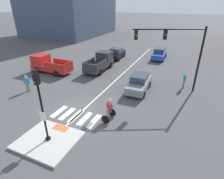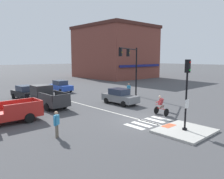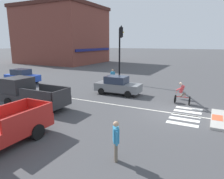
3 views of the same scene
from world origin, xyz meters
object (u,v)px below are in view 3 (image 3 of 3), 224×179
pickup_truck_charcoal_westbound_far (29,94)px  car_blue_eastbound_distant (22,76)px  traffic_light_mast (120,45)px  cyclist (182,93)px  car_grey_eastbound_mid (118,85)px  pedestrian_waiting_far_side (113,75)px  pedestrian_at_curb_left (116,138)px

pickup_truck_charcoal_westbound_far → car_blue_eastbound_distant: bearing=52.6°
traffic_light_mast → car_blue_eastbound_distant: bearing=107.2°
traffic_light_mast → cyclist: (-3.68, -6.86, -3.47)m
car_grey_eastbound_mid → pedestrian_waiting_far_side: pedestrian_waiting_far_side is taller
car_blue_eastbound_distant → pedestrian_waiting_far_side: pedestrian_waiting_far_side is taller
traffic_light_mast → pedestrian_at_curb_left: bearing=-156.0°
car_grey_eastbound_mid → pedestrian_at_curb_left: bearing=-155.2°
car_blue_eastbound_distant → pedestrian_at_curb_left: pedestrian_at_curb_left is taller
pickup_truck_charcoal_westbound_far → pedestrian_at_curb_left: (-3.61, -8.67, 0.00)m
pedestrian_at_curb_left → car_blue_eastbound_distant: bearing=59.8°
car_grey_eastbound_mid → car_blue_eastbound_distant: bearing=91.3°
car_grey_eastbound_mid → pickup_truck_charcoal_westbound_far: bearing=147.1°
traffic_light_mast → pedestrian_waiting_far_side: 3.73m
car_grey_eastbound_mid → pickup_truck_charcoal_westbound_far: 7.52m
traffic_light_mast → car_grey_eastbound_mid: traffic_light_mast is taller
cyclist → pedestrian_waiting_far_side: size_ratio=1.01×
traffic_light_mast → car_grey_eastbound_mid: bearing=-158.7°
car_blue_eastbound_distant → cyclist: size_ratio=2.45×
pickup_truck_charcoal_westbound_far → cyclist: size_ratio=3.04×
car_blue_eastbound_distant → pickup_truck_charcoal_westbound_far: size_ratio=0.81×
car_grey_eastbound_mid → pedestrian_waiting_far_side: size_ratio=2.48×
car_blue_eastbound_distant → pedestrian_waiting_far_side: 10.41m
pedestrian_waiting_far_side → cyclist: bearing=-119.6°
pickup_truck_charcoal_westbound_far → pedestrian_at_curb_left: pickup_truck_charcoal_westbound_far is taller
car_blue_eastbound_distant → cyclist: bearing=-91.1°
pickup_truck_charcoal_westbound_far → cyclist: bearing=-59.7°
car_grey_eastbound_mid → cyclist: (-0.62, -5.66, 0.06)m
car_blue_eastbound_distant → pickup_truck_charcoal_westbound_far: (-6.04, -7.90, 0.17)m
car_grey_eastbound_mid → pedestrian_waiting_far_side: 4.73m
traffic_light_mast → car_blue_eastbound_distant: traffic_light_mast is taller
cyclist → pedestrian_at_curb_left: (-9.30, 1.08, 0.11)m
car_grey_eastbound_mid → pedestrian_at_curb_left: 10.93m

